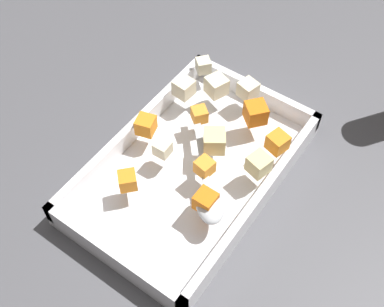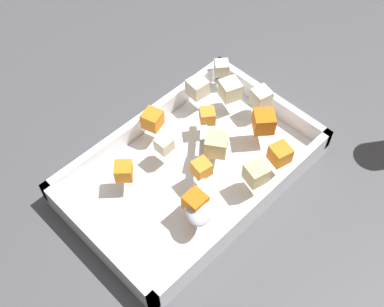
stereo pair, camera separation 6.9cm
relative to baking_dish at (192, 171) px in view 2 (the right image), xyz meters
name	(u,v)px [view 2 (the right image)]	position (x,y,z in m)	size (l,w,h in m)	color
ground_plane	(175,176)	(0.02, -0.02, -0.01)	(4.00, 4.00, 0.00)	#4C4C51
baking_dish	(192,171)	(0.00, 0.00, 0.00)	(0.37, 0.23, 0.05)	silver
carrot_chunk_corner_sw	(195,202)	(0.06, 0.06, 0.05)	(0.03, 0.03, 0.03)	orange
carrot_chunk_rim_edge	(152,120)	(0.00, -0.09, 0.05)	(0.03, 0.03, 0.03)	orange
carrot_chunk_mid_left	(201,168)	(0.01, 0.03, 0.05)	(0.02, 0.02, 0.02)	orange
carrot_chunk_near_spoon	(207,116)	(-0.07, -0.03, 0.05)	(0.02, 0.02, 0.02)	orange
carrot_chunk_far_right	(280,154)	(-0.09, 0.09, 0.05)	(0.03, 0.03, 0.03)	orange
carrot_chunk_mid_right	(124,171)	(0.09, -0.04, 0.05)	(0.02, 0.02, 0.02)	orange
carrot_chunk_heap_side	(264,122)	(-0.11, 0.04, 0.05)	(0.03, 0.03, 0.03)	orange
potato_chunk_center	(197,87)	(-0.10, -0.08, 0.05)	(0.03, 0.03, 0.03)	beige
potato_chunk_far_left	(216,144)	(-0.03, 0.02, 0.05)	(0.03, 0.03, 0.03)	#E0CC89
potato_chunk_under_handle	(165,143)	(0.01, -0.04, 0.05)	(0.02, 0.02, 0.02)	beige
potato_chunk_corner_se	(222,68)	(-0.16, -0.09, 0.05)	(0.02, 0.02, 0.02)	beige
potato_chunk_corner_nw	(256,173)	(-0.04, 0.09, 0.05)	(0.03, 0.03, 0.03)	#E0CC89
potato_chunk_near_right	(261,97)	(-0.15, 0.00, 0.05)	(0.03, 0.03, 0.03)	beige
potato_chunk_heap_top	(230,90)	(-0.13, -0.04, 0.05)	(0.03, 0.03, 0.03)	beige
serving_spoon	(200,197)	(0.04, 0.06, 0.04)	(0.17, 0.16, 0.02)	silver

